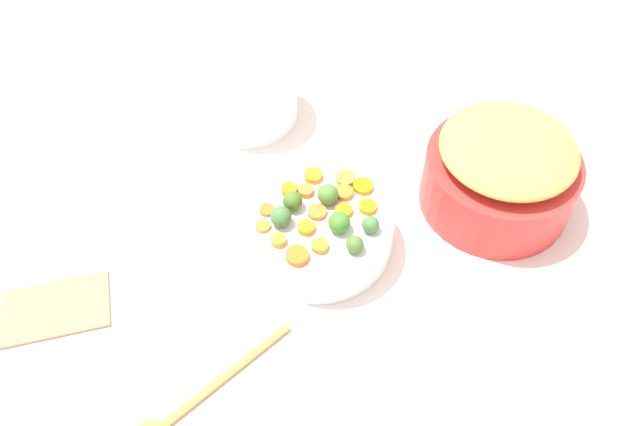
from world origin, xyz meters
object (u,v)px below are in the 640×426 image
(serving_bowl_carrots, at_px, (320,231))
(metal_pot, at_px, (498,181))
(casserole_dish, at_px, (247,93))
(wooden_spoon, at_px, (177,415))

(serving_bowl_carrots, relative_size, metal_pot, 0.92)
(serving_bowl_carrots, height_order, casserole_dish, casserole_dish)
(serving_bowl_carrots, relative_size, casserole_dish, 1.24)
(serving_bowl_carrots, bearing_deg, wooden_spoon, 25.42)
(serving_bowl_carrots, distance_m, metal_pot, 0.33)
(serving_bowl_carrots, xyz_separation_m, metal_pot, (-0.32, 0.08, 0.02))
(serving_bowl_carrots, xyz_separation_m, casserole_dish, (-0.04, -0.36, 0.02))
(casserole_dish, bearing_deg, metal_pot, 122.27)
(wooden_spoon, height_order, casserole_dish, casserole_dish)
(wooden_spoon, distance_m, casserole_dish, 0.64)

